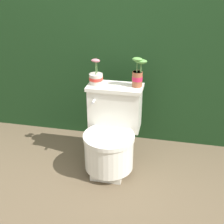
# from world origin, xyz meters

# --- Properties ---
(ground_plane) EXTENTS (12.00, 12.00, 0.00)m
(ground_plane) POSITION_xyz_m (0.00, 0.00, 0.00)
(ground_plane) COLOR brown
(hedge_backdrop) EXTENTS (4.29, 0.83, 1.34)m
(hedge_backdrop) POSITION_xyz_m (0.00, 1.05, 0.67)
(hedge_backdrop) COLOR #193819
(hedge_backdrop) RESTS_ON ground
(toilet) EXTENTS (0.46, 0.56, 0.69)m
(toilet) POSITION_xyz_m (0.07, 0.12, 0.32)
(toilet) COLOR silver
(toilet) RESTS_ON ground
(potted_plant_left) EXTENTS (0.11, 0.11, 0.22)m
(potted_plant_left) POSITION_xyz_m (-0.09, 0.27, 0.75)
(potted_plant_left) COLOR beige
(potted_plant_left) RESTS_ON toilet
(potted_plant_midleft) EXTENTS (0.12, 0.09, 0.25)m
(potted_plant_midleft) POSITION_xyz_m (0.25, 0.28, 0.80)
(potted_plant_midleft) COLOR #9E5638
(potted_plant_midleft) RESTS_ON toilet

